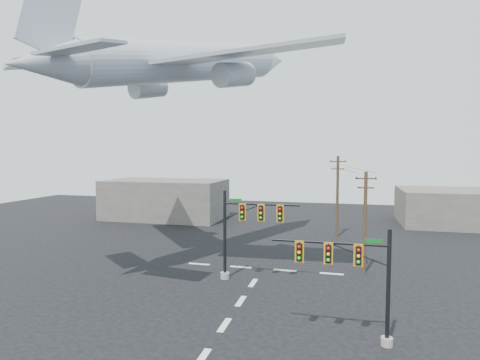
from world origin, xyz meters
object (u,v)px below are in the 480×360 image
(signal_mast_near, at_px, (357,278))
(utility_pole_a, at_px, (365,221))
(airliner, at_px, (188,63))
(signal_mast_far, at_px, (243,230))
(utility_pole_b, at_px, (337,195))

(signal_mast_near, distance_m, utility_pole_a, 13.20)
(utility_pole_a, bearing_deg, airliner, -178.39)
(signal_mast_far, relative_size, utility_pole_b, 0.74)
(signal_mast_far, height_order, utility_pole_a, utility_pole_a)
(signal_mast_far, bearing_deg, utility_pole_b, 69.24)
(signal_mast_near, xyz_separation_m, airliner, (-14.73, 12.93, 14.94))
(signal_mast_near, height_order, airliner, airliner)
(utility_pole_a, relative_size, airliner, 0.28)
(signal_mast_near, xyz_separation_m, utility_pole_b, (-1.38, 27.80, 1.56))
(signal_mast_near, height_order, utility_pole_b, utility_pole_b)
(utility_pole_b, xyz_separation_m, airliner, (-13.35, -14.88, 13.38))
(signal_mast_near, relative_size, utility_pole_b, 0.67)
(utility_pole_a, relative_size, utility_pole_b, 0.88)
(signal_mast_far, xyz_separation_m, utility_pole_a, (9.65, 4.31, 0.47))
(signal_mast_near, distance_m, airliner, 24.65)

